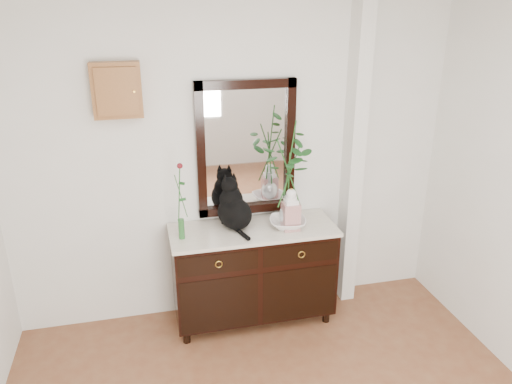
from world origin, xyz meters
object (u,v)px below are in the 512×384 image
object	(u,v)px
cat	(235,204)
lotus_bowl	(288,223)
sideboard	(253,269)
ginger_jar	(291,209)

from	to	relation	value
cat	lotus_bowl	bearing A→B (deg)	-29.34
lotus_bowl	sideboard	bearing A→B (deg)	172.31
sideboard	cat	distance (m)	0.60
sideboard	ginger_jar	bearing A→B (deg)	-14.93
cat	lotus_bowl	xyz separation A→B (m)	(0.41, -0.09, -0.17)
lotus_bowl	ginger_jar	bearing A→B (deg)	-74.49
cat	lotus_bowl	size ratio (longest dim) A/B	1.41
ginger_jar	cat	bearing A→B (deg)	162.85
ginger_jar	lotus_bowl	bearing A→B (deg)	105.51
lotus_bowl	ginger_jar	xyz separation A→B (m)	(0.01, -0.04, 0.14)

